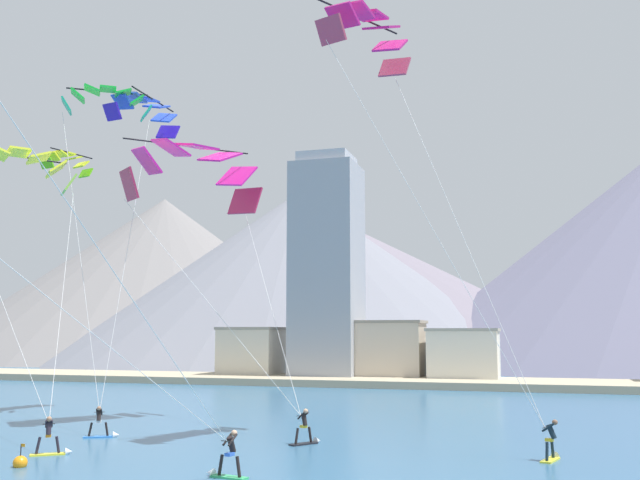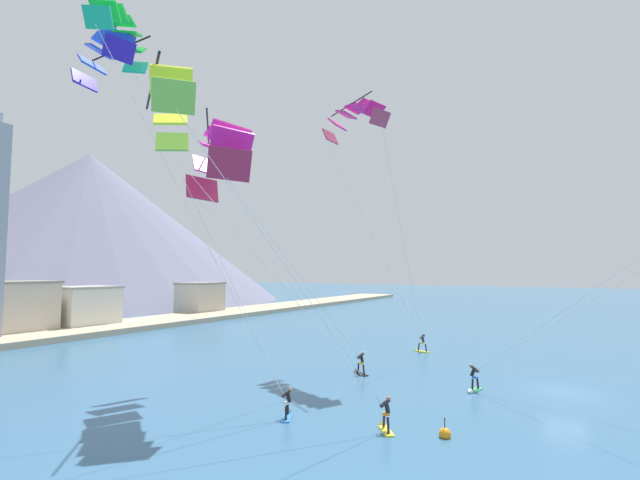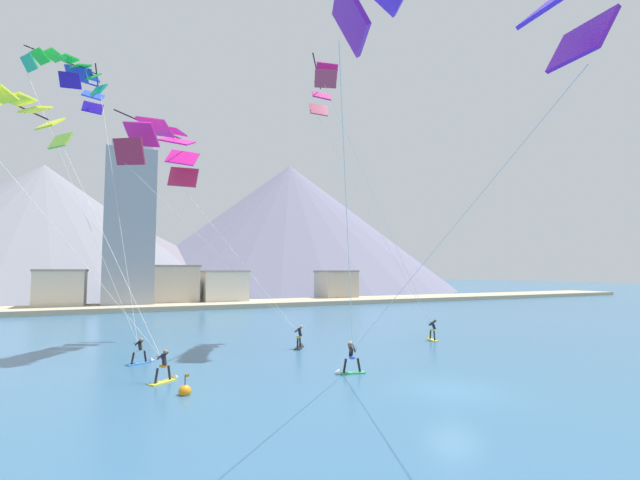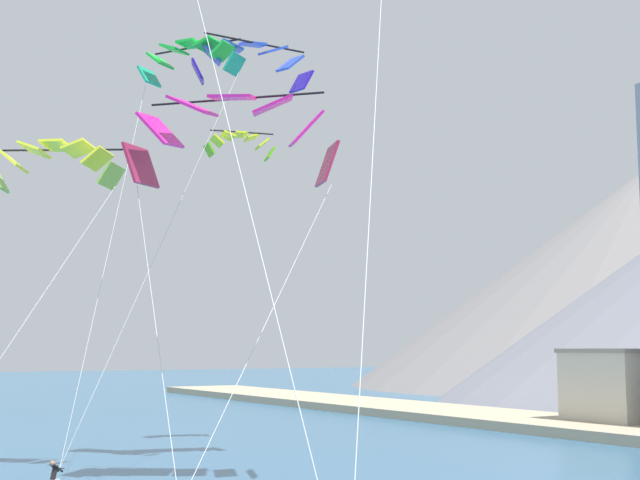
# 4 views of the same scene
# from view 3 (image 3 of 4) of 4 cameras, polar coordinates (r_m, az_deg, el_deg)

# --- Properties ---
(ground_plane) EXTENTS (400.00, 400.00, 0.00)m
(ground_plane) POSITION_cam_3_polar(r_m,az_deg,el_deg) (21.92, 17.08, -18.64)
(ground_plane) COLOR #336084
(kitesurfer_near_lead) EXTENTS (0.89, 1.78, 1.76)m
(kitesurfer_near_lead) POSITION_cam_3_polar(r_m,az_deg,el_deg) (36.41, 14.68, -11.94)
(kitesurfer_near_lead) COLOR yellow
(kitesurfer_near_lead) RESTS_ON ground
(kitesurfer_near_trail) EXTENTS (1.63, 1.36, 1.73)m
(kitesurfer_near_trail) POSITION_cam_3_polar(r_m,az_deg,el_deg) (23.75, -19.77, -16.20)
(kitesurfer_near_trail) COLOR yellow
(kitesurfer_near_trail) RESTS_ON ground
(kitesurfer_mid_center) EXTENTS (1.79, 0.76, 1.76)m
(kitesurfer_mid_center) POSITION_cam_3_polar(r_m,az_deg,el_deg) (24.20, 3.76, -16.11)
(kitesurfer_mid_center) COLOR #33B266
(kitesurfer_mid_center) RESTS_ON ground
(kitesurfer_far_left) EXTENTS (1.72, 1.18, 1.64)m
(kitesurfer_far_left) POSITION_cam_3_polar(r_m,az_deg,el_deg) (28.71, -22.55, -14.10)
(kitesurfer_far_left) COLOR #337FDB
(kitesurfer_far_left) RESTS_ON ground
(kitesurfer_far_right) EXTENTS (1.31, 1.66, 1.75)m
(kitesurfer_far_right) POSITION_cam_3_polar(r_m,az_deg,el_deg) (31.78, -2.72, -13.27)
(kitesurfer_far_right) COLOR black
(kitesurfer_far_right) RESTS_ON ground
(parafoil_kite_near_lead) EXTENTS (10.21, 6.96, 20.53)m
(parafoil_kite_near_lead) POSITION_cam_3_polar(r_m,az_deg,el_deg) (37.21, 0.60, 19.94)
(parafoil_kite_near_lead) COLOR #A83652
(parafoil_kite_near_trail) EXTENTS (10.27, 9.25, 14.43)m
(parafoil_kite_near_trail) POSITION_cam_3_polar(r_m,az_deg,el_deg) (31.34, -35.21, 13.73)
(parafoil_kite_near_trail) COLOR #82C240
(parafoil_kite_far_left) EXTENTS (7.89, 9.50, 20.10)m
(parafoil_kite_far_left) POSITION_cam_3_polar(r_m,az_deg,el_deg) (38.78, -30.63, 19.00)
(parafoil_kite_far_left) COLOR #17A87C
(parafoil_kite_far_right) EXTENTS (12.43, 10.06, 15.57)m
(parafoil_kite_far_right) POSITION_cam_3_polar(r_m,az_deg,el_deg) (36.21, -20.07, 11.64)
(parafoil_kite_far_right) COLOR #A02146
(parafoil_kite_distant_high_outer) EXTENTS (2.91, 6.34, 2.48)m
(parafoil_kite_distant_high_outer) POSITION_cam_3_polar(r_m,az_deg,el_deg) (41.53, -28.76, 17.71)
(parafoil_kite_distant_high_outer) COLOR #2A15AB
(race_marker_buoy) EXTENTS (0.56, 0.56, 1.02)m
(race_marker_buoy) POSITION_cam_3_polar(r_m,az_deg,el_deg) (21.25, -17.58, -18.66)
(race_marker_buoy) COLOR orange
(race_marker_buoy) RESTS_ON ground
(shoreline_strip) EXTENTS (180.00, 10.00, 0.70)m
(shoreline_strip) POSITION_cam_3_polar(r_m,az_deg,el_deg) (69.12, -13.04, -8.38)
(shoreline_strip) COLOR tan
(shoreline_strip) RESTS_ON ground
(shore_building_harbour_front) EXTENTS (7.19, 6.74, 5.65)m
(shore_building_harbour_front) POSITION_cam_3_polar(r_m,az_deg,el_deg) (72.89, -12.69, -6.20)
(shore_building_harbour_front) COLOR silver
(shore_building_harbour_front) RESTS_ON ground
(shore_building_promenade_mid) EXTENTS (6.61, 6.40, 5.67)m
(shore_building_promenade_mid) POSITION_cam_3_polar(r_m,az_deg,el_deg) (80.98, 2.15, -6.08)
(shore_building_promenade_mid) COLOR #B7AD9E
(shore_building_promenade_mid) RESTS_ON ground
(shore_building_quay_east) EXTENTS (6.47, 5.91, 5.81)m
(shore_building_quay_east) POSITION_cam_3_polar(r_m,az_deg,el_deg) (71.00, -31.30, -5.69)
(shore_building_quay_east) COLOR beige
(shore_building_quay_east) RESTS_ON ground
(shore_building_quay_west) EXTENTS (9.54, 5.89, 6.50)m
(shore_building_quay_west) POSITION_cam_3_polar(r_m,az_deg,el_deg) (71.90, -19.71, -5.75)
(shore_building_quay_west) COLOR beige
(shore_building_quay_west) RESTS_ON ground
(highrise_tower) EXTENTS (7.00, 7.00, 24.87)m
(highrise_tower) POSITION_cam_3_polar(r_m,az_deg,el_deg) (71.13, -24.02, 1.58)
(highrise_tower) COLOR #999EA8
(highrise_tower) RESTS_ON ground
(mountain_peak_west_ridge) EXTENTS (84.92, 84.92, 30.30)m
(mountain_peak_west_ridge) POSITION_cam_3_polar(r_m,az_deg,el_deg) (117.26, -33.18, 1.20)
(mountain_peak_west_ridge) COLOR gray
(mountain_peak_west_ridge) RESTS_ON ground
(mountain_peak_central_summit) EXTENTS (101.67, 101.67, 39.44)m
(mountain_peak_central_summit) POSITION_cam_3_polar(r_m,az_deg,el_deg) (136.66, -4.09, 1.79)
(mountain_peak_central_summit) COLOR slate
(mountain_peak_central_summit) RESTS_ON ground
(mountain_peak_far_spur) EXTENTS (109.19, 109.19, 27.75)m
(mountain_peak_far_spur) POSITION_cam_3_polar(r_m,az_deg,el_deg) (133.49, -31.33, 0.01)
(mountain_peak_far_spur) COLOR slate
(mountain_peak_far_spur) RESTS_ON ground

